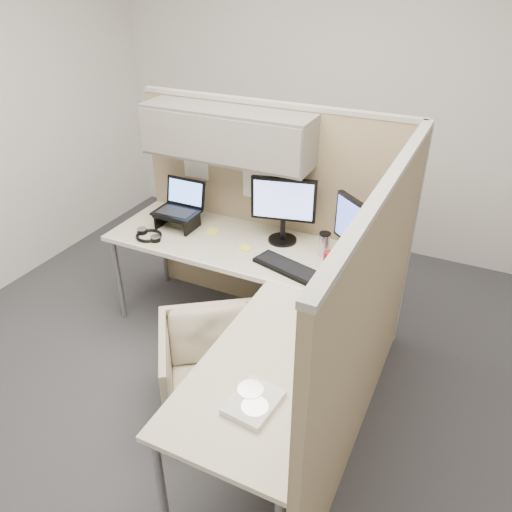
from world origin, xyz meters
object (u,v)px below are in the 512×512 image
at_px(monitor_left, 283,205).
at_px(office_chair, 215,365).
at_px(keyboard, 289,268).
at_px(desk, 251,289).

bearing_deg(monitor_left, office_chair, -105.39).
bearing_deg(office_chair, keyboard, 33.82).
bearing_deg(desk, monitor_left, 93.70).
bearing_deg(keyboard, office_chair, -95.11).
height_order(office_chair, keyboard, keyboard).
relative_size(office_chair, monitor_left, 1.38).
xyz_separation_m(office_chair, monitor_left, (0.04, 0.92, 0.68)).
bearing_deg(keyboard, desk, -105.61).
distance_m(monitor_left, keyboard, 0.46).
relative_size(office_chair, keyboard, 1.34).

